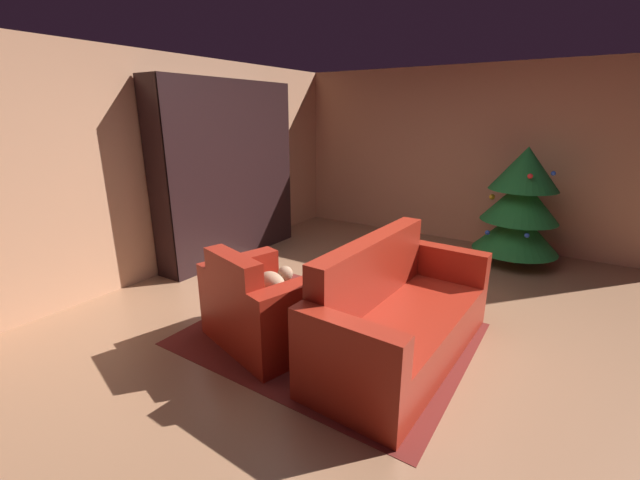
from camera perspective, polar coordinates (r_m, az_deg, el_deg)
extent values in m
plane|color=#9C6C4C|center=(3.86, 5.96, -11.74)|extent=(7.60, 7.60, 0.00)
cube|color=tan|center=(6.43, 19.85, 10.91)|extent=(5.38, 0.06, 2.52)
cube|color=tan|center=(5.18, -21.03, 9.46)|extent=(0.06, 6.46, 2.52)
cube|color=maroon|center=(3.70, 1.38, -12.96)|extent=(2.30, 1.90, 0.01)
cube|color=black|center=(5.39, -11.35, 9.16)|extent=(0.03, 2.14, 2.26)
cube|color=black|center=(6.29, -5.75, 10.55)|extent=(0.38, 0.02, 2.26)
cube|color=black|center=(4.85, -21.68, 7.39)|extent=(0.38, 0.03, 2.26)
cube|color=black|center=(5.77, -11.98, -1.79)|extent=(0.36, 2.09, 0.03)
cube|color=black|center=(5.66, -12.21, 1.78)|extent=(0.36, 2.09, 0.03)
cube|color=black|center=(5.58, -12.46, 5.47)|extent=(0.36, 2.09, 0.02)
cube|color=black|center=(5.52, -12.71, 9.26)|extent=(0.36, 2.09, 0.02)
cube|color=black|center=(5.48, -12.97, 13.12)|extent=(0.36, 2.09, 0.02)
cube|color=black|center=(5.47, -13.25, 17.02)|extent=(0.36, 2.09, 0.02)
cube|color=black|center=(5.48, -13.53, 20.91)|extent=(0.36, 2.09, 0.03)
cube|color=black|center=(5.63, -13.73, 8.71)|extent=(0.05, 0.96, 0.60)
cube|color=black|center=(5.61, -13.55, 8.69)|extent=(0.03, 0.99, 0.63)
cube|color=#875493|center=(6.50, -6.26, 1.78)|extent=(0.21, 0.03, 0.22)
cube|color=#2B5182|center=(6.46, -6.31, 1.81)|extent=(0.25, 0.03, 0.25)
cube|color=orange|center=(6.42, -6.51, 1.72)|extent=(0.26, 0.04, 0.25)
cube|color=#96449A|center=(6.41, -6.95, 1.78)|extent=(0.20, 0.03, 0.27)
cube|color=#2D894E|center=(6.35, -6.91, 1.65)|extent=(0.29, 0.04, 0.28)
cube|color=#523D17|center=(6.33, -7.18, 1.36)|extent=(0.28, 0.04, 0.23)
cube|color=#845389|center=(6.39, -6.69, 5.31)|extent=(0.18, 0.04, 0.30)
cube|color=#C0B199|center=(6.35, -6.87, 5.09)|extent=(0.19, 0.03, 0.27)
cube|color=brown|center=(6.32, -6.94, 4.81)|extent=(0.23, 0.03, 0.22)
cube|color=orange|center=(6.29, -7.39, 5.18)|extent=(0.18, 0.04, 0.32)
cube|color=#4A362E|center=(6.23, -7.31, 4.98)|extent=(0.27, 0.03, 0.30)
cube|color=teal|center=(6.22, -7.75, 4.73)|extent=(0.22, 0.03, 0.25)
cube|color=#338041|center=(6.19, -8.07, 4.90)|extent=(0.21, 0.04, 0.31)
cube|color=orange|center=(6.16, -8.38, 4.71)|extent=(0.20, 0.03, 0.28)
cube|color=#C13C27|center=(6.23, -6.80, 15.30)|extent=(0.25, 0.05, 0.28)
cube|color=gold|center=(6.22, -7.36, 15.27)|extent=(0.17, 0.03, 0.28)
cube|color=gold|center=(6.18, -7.56, 15.09)|extent=(0.19, 0.04, 0.24)
cube|color=red|center=(6.12, -7.53, 15.09)|extent=(0.27, 0.03, 0.25)
cube|color=orange|center=(6.10, -7.93, 15.32)|extent=(0.23, 0.03, 0.30)
cube|color=#442E1A|center=(6.26, -6.89, 18.43)|extent=(0.21, 0.03, 0.22)
cube|color=brown|center=(6.20, -6.93, 18.82)|extent=(0.28, 0.05, 0.30)
cube|color=teal|center=(6.16, -7.22, 18.80)|extent=(0.28, 0.03, 0.29)
cube|color=orange|center=(6.14, -7.58, 18.83)|extent=(0.26, 0.05, 0.30)
cube|color=red|center=(6.10, -7.90, 18.60)|extent=(0.26, 0.05, 0.25)
cube|color=#A49E8A|center=(6.08, -8.41, 18.62)|extent=(0.21, 0.03, 0.26)
cube|color=maroon|center=(3.54, -7.53, -10.72)|extent=(0.80, 0.87, 0.42)
cube|color=maroon|center=(3.23, -12.00, -5.57)|extent=(0.64, 0.32, 0.42)
cube|color=maroon|center=(3.20, -3.55, -11.52)|extent=(0.36, 0.75, 0.65)
cube|color=maroon|center=(3.80, -10.98, -6.95)|extent=(0.36, 0.75, 0.65)
ellipsoid|color=#A27B5D|center=(3.45, -6.77, -5.92)|extent=(0.32, 0.25, 0.18)
sphere|color=#A27B5D|center=(3.48, -4.89, -4.69)|extent=(0.13, 0.13, 0.13)
cube|color=maroon|center=(3.38, 11.53, -12.70)|extent=(0.85, 1.59, 0.39)
cube|color=maroon|center=(3.30, 7.14, -4.27)|extent=(0.24, 1.57, 0.55)
cube|color=maroon|center=(2.66, 3.68, -17.75)|extent=(0.80, 0.19, 0.69)
cube|color=maroon|center=(4.05, 16.71, -5.57)|extent=(0.80, 0.19, 0.69)
cylinder|color=black|center=(3.42, 4.94, -11.58)|extent=(0.04, 0.04, 0.44)
cylinder|color=black|center=(3.64, 2.63, -9.62)|extent=(0.04, 0.04, 0.44)
cylinder|color=black|center=(3.41, 0.09, -11.57)|extent=(0.04, 0.04, 0.44)
cylinder|color=silver|center=(3.39, 2.54, -7.45)|extent=(0.61, 0.61, 0.02)
cube|color=#B73230|center=(3.42, 3.48, -6.84)|extent=(0.22, 0.17, 0.03)
cube|color=#DBC748|center=(3.41, 3.57, -6.42)|extent=(0.22, 0.15, 0.03)
cube|color=#395483|center=(3.40, 3.40, -6.05)|extent=(0.18, 0.17, 0.02)
cube|color=#D9BD51|center=(3.38, 3.58, -5.75)|extent=(0.21, 0.18, 0.03)
cube|color=gray|center=(3.36, 3.43, -5.45)|extent=(0.18, 0.11, 0.02)
cube|color=tan|center=(3.36, 3.43, -5.13)|extent=(0.20, 0.12, 0.02)
cylinder|color=navy|center=(3.47, 4.24, -4.90)|extent=(0.07, 0.07, 0.20)
cylinder|color=navy|center=(3.42, 4.29, -2.83)|extent=(0.03, 0.03, 0.07)
cylinder|color=brown|center=(5.86, 25.34, -2.08)|extent=(0.08, 0.08, 0.17)
cone|color=#1E6D2E|center=(5.76, 25.79, 1.20)|extent=(1.03, 1.03, 0.52)
cone|color=#1E6D2E|center=(5.68, 26.30, 5.02)|extent=(0.92, 0.92, 0.52)
cone|color=#1E6D2E|center=(5.62, 26.84, 8.93)|extent=(0.81, 0.81, 0.52)
sphere|color=blue|center=(5.49, 29.84, 8.09)|extent=(0.05, 0.05, 0.05)
sphere|color=yellow|center=(5.82, 22.93, 5.57)|extent=(0.07, 0.07, 0.07)
sphere|color=blue|center=(5.51, 22.37, 0.96)|extent=(0.06, 0.06, 0.06)
sphere|color=red|center=(6.15, 24.79, 2.25)|extent=(0.06, 0.06, 0.06)
sphere|color=red|center=(5.31, 27.32, 7.95)|extent=(0.06, 0.06, 0.06)
sphere|color=yellow|center=(6.19, 25.62, 1.36)|extent=(0.07, 0.07, 0.07)
sphere|color=blue|center=(5.36, 26.95, 0.59)|extent=(0.06, 0.06, 0.06)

